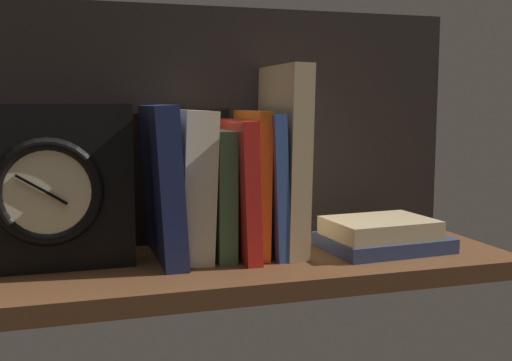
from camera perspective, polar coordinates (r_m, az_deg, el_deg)
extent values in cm
cube|color=#4C2D19|center=(84.10, -2.62, -8.06)|extent=(77.96, 25.06, 2.50)
cube|color=black|center=(92.82, -4.56, 5.01)|extent=(77.96, 1.20, 34.75)
cube|color=#192147|center=(83.06, -8.59, -0.23)|extent=(4.07, 16.47, 20.65)
cube|color=beige|center=(83.77, -5.95, -0.36)|extent=(5.08, 12.56, 20.01)
cube|color=#476B44|center=(84.73, -3.54, -1.15)|extent=(2.55, 12.16, 17.19)
cube|color=red|center=(85.27, -1.88, -0.64)|extent=(2.70, 16.83, 18.58)
cube|color=orange|center=(85.80, -0.44, -0.17)|extent=(2.19, 12.84, 19.78)
cube|color=#2D4C8E|center=(86.44, 0.87, -0.26)|extent=(2.45, 14.83, 19.37)
cube|color=tan|center=(86.92, 2.50, 1.96)|extent=(3.41, 14.97, 25.96)
cube|color=black|center=(81.41, -18.55, -0.60)|extent=(20.70, 4.77, 20.70)
torus|color=black|center=(78.68, -18.58, -1.03)|extent=(13.32, 1.64, 13.32)
cylinder|color=beige|center=(78.68, -18.58, -1.03)|extent=(10.75, 0.60, 10.75)
cube|color=black|center=(78.27, -17.76, -1.58)|extent=(2.36, 0.30, 1.69)
cube|color=black|center=(78.11, -19.92, -0.31)|extent=(3.71, 0.30, 2.50)
torus|color=black|center=(78.41, -18.80, 4.55)|extent=(2.44, 0.44, 2.44)
cube|color=#232D4C|center=(90.86, 11.59, -5.59)|extent=(17.49, 13.45, 2.01)
cube|color=#9E8966|center=(89.56, 11.30, -4.27)|extent=(15.04, 11.59, 2.56)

